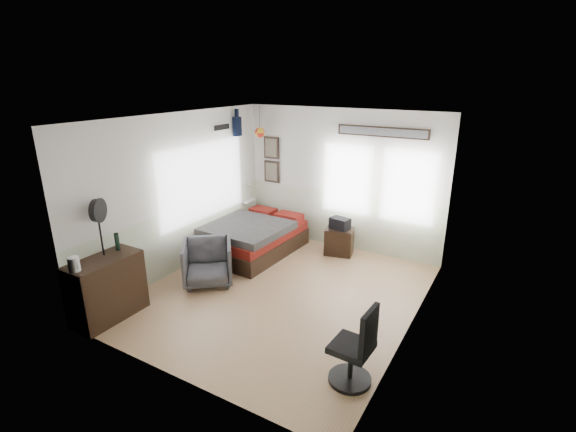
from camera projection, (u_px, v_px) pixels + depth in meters
name	position (u px, v px, depth m)	size (l,w,h in m)	color
ground_plane	(281.00, 293.00, 6.58)	(4.00, 4.50, 0.01)	tan
room_shell	(282.00, 191.00, 6.25)	(4.02, 4.52, 2.71)	silver
wall_decor	(284.00, 139.00, 8.03)	(3.55, 1.32, 1.44)	black
bed	(253.00, 237.00, 8.02)	(1.47, 1.99, 0.62)	black
dresser	(107.00, 288.00, 5.79)	(0.48, 1.00, 0.90)	black
armchair	(208.00, 262.00, 6.81)	(0.77, 0.79, 0.72)	#4C4B50
nightstand	(339.00, 241.00, 7.95)	(0.51, 0.41, 0.51)	black
task_chair	(356.00, 353.00, 4.54)	(0.48, 0.48, 0.97)	black
kettle	(74.00, 264.00, 5.27)	(0.17, 0.14, 0.19)	silver
bottle	(117.00, 242.00, 5.90)	(0.06, 0.06, 0.25)	black
stand_fan	(98.00, 212.00, 5.57)	(0.22, 0.31, 0.82)	black
black_bag	(340.00, 223.00, 7.84)	(0.36, 0.23, 0.21)	black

